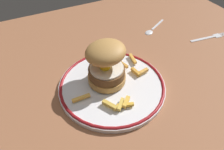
% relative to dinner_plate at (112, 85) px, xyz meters
% --- Properties ---
extents(ground_plane, '(1.35, 1.09, 0.04)m').
position_rel_dinner_plate_xyz_m(ground_plane, '(-0.04, -0.04, -0.03)').
color(ground_plane, '#915A3B').
extents(dinner_plate, '(0.28, 0.28, 0.02)m').
position_rel_dinner_plate_xyz_m(dinner_plate, '(0.00, 0.00, 0.00)').
color(dinner_plate, silver).
rests_on(dinner_plate, ground_plane).
extents(burger, '(0.15, 0.15, 0.11)m').
position_rel_dinner_plate_xyz_m(burger, '(-0.01, 0.02, 0.06)').
color(burger, '#BB8440').
rests_on(burger, dinner_plate).
extents(fries_pile, '(0.23, 0.21, 0.02)m').
position_rel_dinner_plate_xyz_m(fries_pile, '(0.02, 0.01, 0.01)').
color(fries_pile, gold).
rests_on(fries_pile, dinner_plate).
extents(fork, '(0.14, 0.03, 0.00)m').
position_rel_dinner_plate_xyz_m(fork, '(0.41, 0.06, -0.01)').
color(fork, silver).
rests_on(fork, ground_plane).
extents(spoon, '(0.13, 0.08, 0.01)m').
position_rel_dinner_plate_xyz_m(spoon, '(0.26, 0.19, -0.00)').
color(spoon, silver).
rests_on(spoon, ground_plane).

